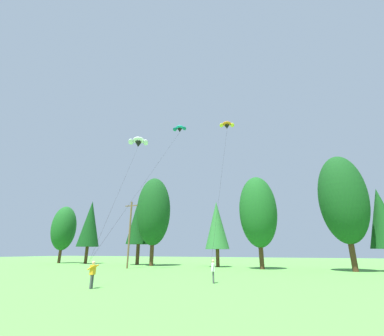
{
  "coord_description": "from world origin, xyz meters",
  "views": [
    {
      "loc": [
        10.84,
        5.28,
        2.27
      ],
      "look_at": [
        1.93,
        24.84,
        9.2
      ],
      "focal_mm": 24.33,
      "sensor_mm": 36.0,
      "label": 1
    }
  ],
  "objects": [
    {
      "name": "utility_pole",
      "position": [
        -13.93,
        37.4,
        5.04
      ],
      "size": [
        2.2,
        0.26,
        9.55
      ],
      "color": "brown",
      "rests_on": "ground_plane"
    },
    {
      "name": "treeline_tree_g",
      "position": [
        14.82,
        43.41,
        8.77
      ],
      "size": [
        5.71,
        5.71,
        14.48
      ],
      "color": "#472D19",
      "rests_on": "ground_plane"
    },
    {
      "name": "treeline_tree_a",
      "position": [
        -38.21,
        46.07,
        7.13
      ],
      "size": [
        4.98,
        4.98,
        11.78
      ],
      "color": "#472D19",
      "rests_on": "ground_plane"
    },
    {
      "name": "kite_flyer_near",
      "position": [
        -2.63,
        19.18,
        1.0
      ],
      "size": [
        0.65,
        0.68,
        1.69
      ],
      "color": "#4C4C51",
      "rests_on": "ground_plane"
    },
    {
      "name": "treeline_tree_e",
      "position": [
        -3.41,
        46.35,
        6.42
      ],
      "size": [
        3.86,
        3.86,
        10.25
      ],
      "color": "#472D19",
      "rests_on": "ground_plane"
    },
    {
      "name": "parafoil_kite_high_white",
      "position": [
        -10.62,
        33.63,
        17.41
      ],
      "size": [
        9.08,
        15.67,
        16.61
      ],
      "color": "white"
    },
    {
      "name": "treeline_tree_h",
      "position": [
        18.92,
        45.2,
        6.32
      ],
      "size": [
        3.82,
        3.82,
        10.09
      ],
      "color": "#472D19",
      "rests_on": "ground_plane"
    },
    {
      "name": "kite_flyer_mid",
      "position": [
        3.51,
        25.28,
        0.99
      ],
      "size": [
        0.35,
        0.6,
        1.69
      ],
      "color": "#4C4C51",
      "rests_on": "ground_plane"
    },
    {
      "name": "parafoil_kite_mid_orange",
      "position": [
        1.18,
        38.99,
        20.11
      ],
      "size": [
        3.3,
        14.53,
        19.53
      ],
      "color": "orange"
    },
    {
      "name": "treeline_tree_c",
      "position": [
        -19.18,
        47.03,
        8.72
      ],
      "size": [
        4.66,
        4.66,
        13.92
      ],
      "color": "#472D19",
      "rests_on": "ground_plane"
    },
    {
      "name": "treeline_tree_f",
      "position": [
        3.92,
        43.48,
        7.81
      ],
      "size": [
        5.28,
        5.28,
        12.9
      ],
      "color": "#472D19",
      "rests_on": "ground_plane"
    },
    {
      "name": "treeline_tree_b",
      "position": [
        -31.02,
        46.29,
        7.83
      ],
      "size": [
        4.35,
        4.35,
        12.5
      ],
      "color": "#472D19",
      "rests_on": "ground_plane"
    },
    {
      "name": "parafoil_kite_far_teal",
      "position": [
        -7.1,
        39.75,
        21.55
      ],
      "size": [
        5.32,
        21.28,
        20.61
      ],
      "color": "teal"
    },
    {
      "name": "treeline_tree_d",
      "position": [
        -14.62,
        44.7,
        9.19
      ],
      "size": [
        5.9,
        5.9,
        15.17
      ],
      "color": "#472D19",
      "rests_on": "ground_plane"
    }
  ]
}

